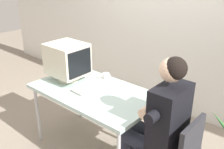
# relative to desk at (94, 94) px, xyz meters

# --- Properties ---
(ground_plane) EXTENTS (12.00, 12.00, 0.00)m
(ground_plane) POSITION_rel_desk_xyz_m (0.00, 0.00, -0.69)
(ground_plane) COLOR gray
(wall_back) EXTENTS (8.00, 0.10, 3.00)m
(wall_back) POSITION_rel_desk_xyz_m (0.30, 1.40, 0.81)
(wall_back) COLOR silver
(wall_back) RESTS_ON ground_plane
(desk) EXTENTS (1.34, 0.77, 0.74)m
(desk) POSITION_rel_desk_xyz_m (0.00, 0.00, 0.00)
(desk) COLOR #B7B7BC
(desk) RESTS_ON ground_plane
(crt_monitor) EXTENTS (0.42, 0.36, 0.43)m
(crt_monitor) POSITION_rel_desk_xyz_m (-0.41, -0.00, 0.30)
(crt_monitor) COLOR beige
(crt_monitor) RESTS_ON desk
(keyboard) EXTENTS (0.19, 0.44, 0.03)m
(keyboard) POSITION_rel_desk_xyz_m (-0.07, 0.03, 0.07)
(keyboard) COLOR silver
(keyboard) RESTS_ON desk
(person_seated) EXTENTS (0.69, 0.59, 1.32)m
(person_seated) POSITION_rel_desk_xyz_m (0.80, -0.01, 0.02)
(person_seated) COLOR black
(person_seated) RESTS_ON ground_plane
(desk_mug) EXTENTS (0.08, 0.09, 0.09)m
(desk_mug) POSITION_rel_desk_xyz_m (-0.07, 0.26, 0.10)
(desk_mug) COLOR white
(desk_mug) RESTS_ON desk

